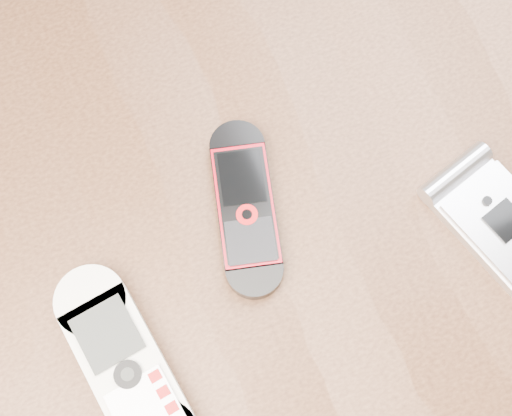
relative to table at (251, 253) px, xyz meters
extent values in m
plane|color=#472B19|center=(0.00, 0.00, -0.64)|extent=(4.00, 4.00, 0.00)
cube|color=black|center=(0.00, 0.00, 0.09)|extent=(1.20, 0.80, 0.03)
cube|color=silver|center=(-0.11, -0.07, 0.11)|extent=(0.07, 0.15, 0.02)
cube|color=black|center=(0.00, 0.00, 0.11)|extent=(0.07, 0.14, 0.01)
cube|color=silver|center=(0.16, -0.08, 0.11)|extent=(0.09, 0.12, 0.02)
camera|label=1|loc=(-0.05, -0.14, 0.58)|focal=50.00mm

